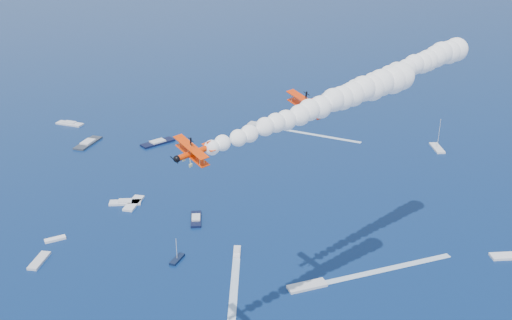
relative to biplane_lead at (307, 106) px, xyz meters
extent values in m
cube|color=white|center=(-5.92, 39.58, -55.17)|extent=(3.32, 6.31, 0.70)
cube|color=silver|center=(24.87, 136.86, -55.17)|extent=(12.32, 11.08, 0.70)
cube|color=silver|center=(8.36, 20.00, -55.17)|extent=(10.56, 4.50, 0.70)
cube|color=white|center=(-32.70, 75.76, -55.17)|extent=(7.49, 10.90, 0.70)
cube|color=black|center=(-14.45, 60.78, -55.17)|extent=(4.53, 10.16, 0.70)
cube|color=white|center=(66.90, 20.72, -55.17)|extent=(10.80, 4.85, 0.70)
cube|color=black|center=(-22.54, 39.77, -55.17)|extent=(4.83, 5.78, 0.70)
cube|color=silver|center=(-59.21, 47.54, -55.17)|extent=(5.77, 9.17, 0.70)
cube|color=white|center=(-35.30, 76.84, -55.17)|extent=(10.56, 4.86, 0.70)
cube|color=black|center=(-20.93, 126.73, -55.17)|extent=(14.43, 10.26, 0.70)
cube|color=white|center=(-55.79, 58.28, -55.17)|extent=(6.20, 3.40, 0.70)
cube|color=#323843|center=(-48.31, 132.61, -55.17)|extent=(11.43, 15.01, 0.70)
cube|color=white|center=(85.97, 96.12, -55.17)|extent=(5.11, 10.76, 0.70)
cube|color=silver|center=(-56.60, 157.61, -55.17)|extent=(12.24, 9.91, 0.70)
cube|color=white|center=(-11.21, 18.22, -55.49)|extent=(11.08, 37.37, 0.04)
cube|color=white|center=(44.50, 120.90, -55.49)|extent=(30.75, 25.52, 0.04)
cube|color=white|center=(32.30, 22.94, -55.49)|extent=(37.96, 6.62, 0.04)
camera|label=1|loc=(-33.00, -100.90, 35.49)|focal=42.21mm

